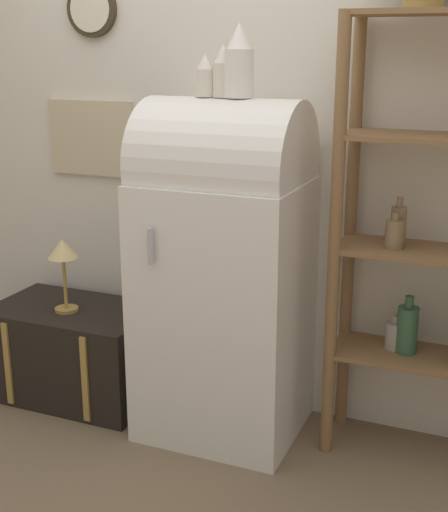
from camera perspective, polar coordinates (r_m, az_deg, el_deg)
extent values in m
plane|color=#7A664C|center=(3.11, -1.96, -15.63)|extent=(12.00, 12.00, 0.00)
cube|color=silver|center=(3.18, 2.20, 11.03)|extent=(7.00, 0.05, 2.70)
cylinder|color=#382D1E|center=(3.48, -10.54, 18.85)|extent=(0.25, 0.03, 0.25)
cylinder|color=beige|center=(3.46, -10.71, 18.86)|extent=(0.20, 0.01, 0.20)
cube|color=#C6B793|center=(3.52, -10.56, 9.26)|extent=(0.46, 0.02, 0.36)
cube|color=white|center=(3.07, 0.01, -4.28)|extent=(0.67, 0.57, 1.12)
cylinder|color=white|center=(2.91, 0.01, 7.28)|extent=(0.65, 0.54, 0.54)
cylinder|color=#B7B7BC|center=(2.78, -5.89, 0.79)|extent=(0.02, 0.02, 0.15)
cube|color=black|center=(3.56, -11.78, -7.47)|extent=(0.77, 0.48, 0.45)
cube|color=#AD8942|center=(3.51, -16.93, -8.26)|extent=(0.03, 0.01, 0.41)
cube|color=#AD8942|center=(3.27, -11.07, -9.69)|extent=(0.03, 0.01, 0.41)
cylinder|color=olive|center=(2.81, 8.83, 0.54)|extent=(0.05, 0.05, 1.78)
cylinder|color=olive|center=(3.06, 10.04, 1.77)|extent=(0.05, 0.05, 1.78)
cube|color=olive|center=(3.03, 14.71, -7.74)|extent=(0.64, 0.29, 0.02)
cube|color=olive|center=(2.89, 15.34, 0.35)|extent=(0.64, 0.29, 0.02)
cube|color=olive|center=(2.80, 16.03, 9.11)|extent=(0.64, 0.29, 0.02)
cube|color=olive|center=(2.78, 16.78, 18.20)|extent=(0.64, 0.29, 0.02)
cylinder|color=#335B3D|center=(3.00, 14.45, -5.75)|extent=(0.09, 0.09, 0.19)
cylinder|color=#335B3D|center=(2.96, 14.62, -3.57)|extent=(0.03, 0.03, 0.05)
cylinder|color=#9E998E|center=(3.05, 13.57, -6.17)|extent=(0.09, 0.09, 0.11)
cylinder|color=#9E998E|center=(3.02, 13.66, -4.92)|extent=(0.04, 0.04, 0.03)
cylinder|color=#7F6647|center=(2.85, 13.47, 1.69)|extent=(0.07, 0.07, 0.11)
cylinder|color=#7F6647|center=(2.83, 13.57, 3.09)|extent=(0.03, 0.03, 0.03)
cylinder|color=#7F6647|center=(2.90, 13.76, 2.34)|extent=(0.06, 0.06, 0.15)
cylinder|color=#7F6647|center=(2.88, 13.89, 4.21)|extent=(0.02, 0.02, 0.04)
cylinder|color=#AD8942|center=(2.83, 15.66, 18.86)|extent=(0.15, 0.15, 0.04)
cylinder|color=silver|center=(2.90, -1.52, 13.67)|extent=(0.07, 0.07, 0.11)
cone|color=silver|center=(2.90, -1.53, 15.30)|extent=(0.06, 0.06, 0.06)
cylinder|color=silver|center=(2.88, -0.08, 13.89)|extent=(0.08, 0.08, 0.13)
cone|color=silver|center=(2.88, -0.08, 15.90)|extent=(0.07, 0.07, 0.07)
cylinder|color=white|center=(2.85, 1.21, 14.38)|extent=(0.11, 0.11, 0.18)
cone|color=white|center=(2.85, 1.23, 17.21)|extent=(0.10, 0.10, 0.10)
cylinder|color=#AD8942|center=(3.44, -12.48, -4.18)|extent=(0.11, 0.11, 0.02)
cylinder|color=#AD8942|center=(3.40, -12.61, -2.12)|extent=(0.02, 0.02, 0.24)
cone|color=#DBC184|center=(3.35, -12.79, 0.59)|extent=(0.14, 0.14, 0.09)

